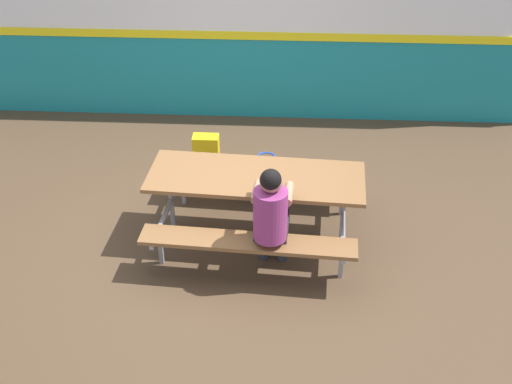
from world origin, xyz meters
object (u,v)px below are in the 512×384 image
object	(u,v)px
picnic_table_main	(256,190)
student_nearer	(271,213)
tote_bag_bright	(266,175)
backpack_dark	(206,153)

from	to	relation	value
picnic_table_main	student_nearer	world-z (taller)	student_nearer
picnic_table_main	student_nearer	xyz separation A→B (m)	(0.16, -0.57, 0.13)
student_nearer	tote_bag_bright	world-z (taller)	student_nearer
student_nearer	backpack_dark	size ratio (longest dim) A/B	2.74
student_nearer	backpack_dark	bearing A→B (deg)	113.72
picnic_table_main	backpack_dark	size ratio (longest dim) A/B	4.79
student_nearer	backpack_dark	distance (m)	2.10
backpack_dark	tote_bag_bright	bearing A→B (deg)	-29.51
student_nearer	backpack_dark	world-z (taller)	student_nearer
picnic_table_main	tote_bag_bright	bearing A→B (deg)	86.06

